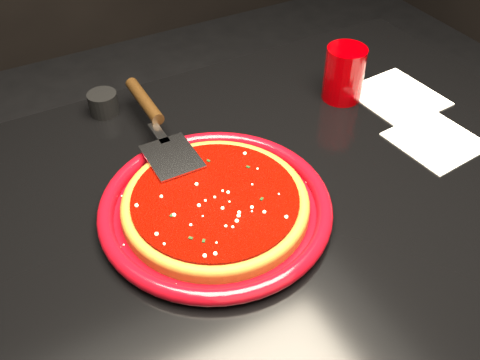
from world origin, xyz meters
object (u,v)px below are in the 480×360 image
object	(u,v)px
pizza_server	(158,124)
cup	(344,74)
ramekin	(103,103)
table	(250,321)
plate	(216,207)

from	to	relation	value
pizza_server	cup	bearing A→B (deg)	-4.88
pizza_server	ramekin	world-z (taller)	pizza_server
table	ramekin	xyz separation A→B (m)	(-0.14, 0.34, 0.40)
pizza_server	plate	bearing A→B (deg)	-86.99
cup	pizza_server	bearing A→B (deg)	175.10
pizza_server	ramekin	size ratio (longest dim) A/B	6.03
cup	table	bearing A→B (deg)	-151.50
pizza_server	ramekin	bearing A→B (deg)	111.55
table	cup	distance (m)	0.55
plate	pizza_server	world-z (taller)	pizza_server
plate	cup	xyz separation A→B (m)	(0.37, 0.17, 0.04)
cup	plate	bearing A→B (deg)	-155.25
table	ramekin	bearing A→B (deg)	112.62
pizza_server	cup	xyz separation A→B (m)	(0.38, -0.03, 0.01)
plate	table	bearing A→B (deg)	7.39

